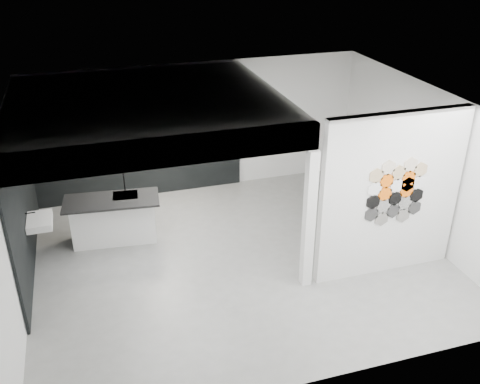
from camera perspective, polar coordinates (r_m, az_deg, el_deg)
name	(u,v)px	position (r m, az deg, el deg)	size (l,w,h in m)	color
floor	(240,258)	(9.51, -0.05, -7.09)	(7.00, 6.00, 0.01)	slate
partition_panel	(391,196)	(8.86, 15.79, -0.37)	(2.45, 0.15, 2.80)	silver
bay_clad_back	(138,145)	(11.35, -10.80, 5.00)	(4.40, 0.04, 2.35)	black
bay_clad_left	(22,201)	(9.57, -22.22, -0.87)	(0.04, 4.00, 2.35)	black
bulkhead	(147,109)	(9.04, -9.94, 8.70)	(4.40, 4.00, 0.40)	silver
corner_column	(309,221)	(8.35, 7.36, -3.04)	(0.16, 0.16, 2.35)	silver
fascia_beam	(167,152)	(7.25, -7.82, 4.28)	(4.40, 0.16, 0.40)	silver
wall_basin	(40,221)	(9.51, -20.59, -2.96)	(0.40, 0.60, 0.12)	silver
display_shelf	(143,140)	(11.22, -10.27, 5.46)	(3.00, 0.15, 0.04)	black
kitchen_island	(114,219)	(10.05, -13.31, -2.78)	(1.75, 0.92, 1.36)	silver
stockpot	(82,141)	(11.12, -16.50, 5.19)	(0.22, 0.22, 0.18)	black
kettle	(192,131)	(11.33, -5.17, 6.53)	(0.18, 0.18, 0.15)	black
glass_bowl	(205,130)	(11.39, -3.75, 6.58)	(0.15, 0.15, 0.11)	gray
glass_vase	(207,129)	(11.40, -3.55, 6.68)	(0.10, 0.10, 0.14)	gray
bottle_dark	(135,136)	(11.17, -11.14, 5.83)	(0.06, 0.06, 0.16)	black
utensil_cup	(114,140)	(11.15, -13.30, 5.40)	(0.07, 0.07, 0.09)	black
hex_tile_cluster	(396,192)	(8.77, 16.34, 0.02)	(1.04, 0.02, 1.16)	#2D2D2D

